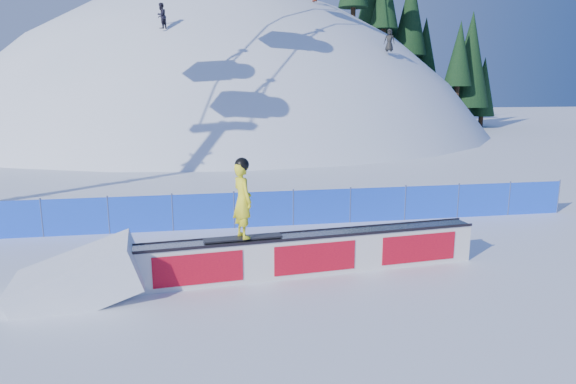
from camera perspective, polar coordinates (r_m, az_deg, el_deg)
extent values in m
plane|color=white|center=(13.15, -0.20, -9.16)|extent=(160.00, 160.00, 0.00)
sphere|color=white|center=(58.72, -7.12, -10.81)|extent=(64.00, 64.00, 64.00)
cylinder|color=#301F13|center=(56.44, 6.46, 19.09)|extent=(0.50, 0.50, 1.40)
cylinder|color=#301F13|center=(59.76, 7.98, 17.33)|extent=(0.50, 0.50, 1.40)
cylinder|color=#301F13|center=(54.85, 11.85, 16.37)|extent=(0.50, 0.50, 1.40)
cylinder|color=#301F13|center=(52.92, 13.04, 15.88)|extent=(0.50, 0.50, 1.40)
cylinder|color=#301F13|center=(55.00, 15.43, 13.37)|extent=(0.50, 0.50, 1.40)
cone|color=black|center=(55.39, 15.75, 18.66)|extent=(3.97, 3.97, 9.03)
cylinder|color=#301F13|center=(57.89, 14.33, 13.50)|extent=(0.50, 0.50, 1.40)
cone|color=black|center=(58.27, 14.61, 18.53)|extent=(3.98, 3.98, 9.04)
cylinder|color=#301F13|center=(63.40, 14.96, 10.30)|extent=(0.50, 0.50, 1.40)
cone|color=black|center=(63.47, 15.21, 14.73)|extent=(3.79, 3.79, 8.62)
cylinder|color=#301F13|center=(63.34, 15.17, 10.10)|extent=(0.50, 0.50, 1.40)
cone|color=black|center=(63.35, 15.37, 13.54)|extent=(2.83, 2.83, 6.42)
cylinder|color=#301F13|center=(58.13, 20.05, 7.27)|extent=(0.50, 0.50, 1.40)
cone|color=black|center=(57.99, 20.42, 12.29)|extent=(3.96, 3.96, 9.01)
cylinder|color=#301F13|center=(63.42, 20.24, 7.60)|extent=(0.50, 0.50, 1.40)
cone|color=black|center=(63.28, 20.50, 11.20)|extent=(2.99, 2.99, 6.79)
cube|color=blue|center=(17.22, -2.68, -1.92)|extent=(22.00, 0.03, 1.20)
cylinder|color=#404D74|center=(17.80, -25.68, -2.50)|extent=(0.05, 0.05, 1.30)
cylinder|color=#404D74|center=(17.35, -19.32, -2.33)|extent=(0.05, 0.05, 1.30)
cylinder|color=#404D74|center=(17.12, -12.71, -2.12)|extent=(0.05, 0.05, 1.30)
cylinder|color=#404D74|center=(17.12, -6.01, -1.89)|extent=(0.05, 0.05, 1.30)
cylinder|color=#404D74|center=(17.36, 0.59, -1.63)|extent=(0.05, 0.05, 1.30)
cylinder|color=#404D74|center=(17.81, 6.94, -1.36)|extent=(0.05, 0.05, 1.30)
cylinder|color=#404D74|center=(18.48, 12.89, -1.09)|extent=(0.05, 0.05, 1.30)
cylinder|color=#404D74|center=(19.33, 18.38, -0.83)|extent=(0.05, 0.05, 1.30)
cylinder|color=#404D74|center=(20.34, 23.36, -0.59)|extent=(0.05, 0.05, 1.30)
cylinder|color=#404D74|center=(21.49, 27.84, -0.37)|extent=(0.05, 0.05, 1.30)
cube|color=silver|center=(13.10, 2.65, -6.94)|extent=(8.86, 1.44, 1.00)
cube|color=gray|center=(12.94, 2.67, -4.77)|extent=(8.77, 1.46, 0.04)
cube|color=black|center=(12.67, 3.08, -5.09)|extent=(8.80, 0.93, 0.07)
cube|color=black|center=(13.20, 2.27, -4.37)|extent=(8.80, 0.93, 0.07)
cube|color=red|center=(12.84, 3.05, -7.34)|extent=(8.36, 0.87, 0.75)
cube|color=red|center=(13.36, 2.26, -6.56)|extent=(8.36, 0.87, 0.75)
cube|color=black|center=(12.50, -4.99, -5.10)|extent=(1.92, 0.53, 0.04)
imported|color=#FFF624|center=(12.26, -5.07, -0.92)|extent=(0.65, 0.78, 1.84)
sphere|color=black|center=(12.10, -5.15, 3.04)|extent=(0.34, 0.34, 0.34)
imported|color=black|center=(36.55, -13.91, 18.47)|extent=(0.93, 1.00, 1.65)
imported|color=black|center=(41.20, 11.20, 16.20)|extent=(0.96, 0.86, 1.65)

